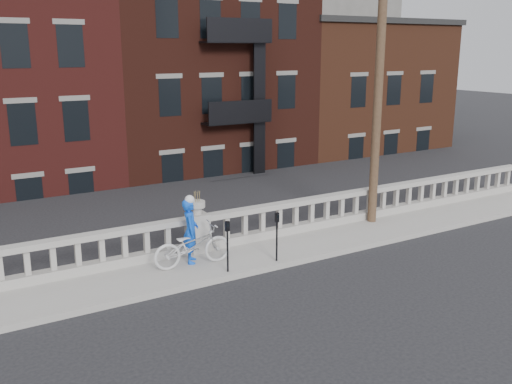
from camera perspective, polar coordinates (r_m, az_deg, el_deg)
ground at (r=13.25m, az=1.69°, el=-11.57°), size 120.00×120.00×0.00m
sidewalk at (r=15.62m, az=-4.27°, el=-7.18°), size 32.00×2.20×0.15m
balustrade at (r=16.23m, az=-5.82°, el=-4.25°), size 28.00×0.34×1.03m
planter_pedestal at (r=16.18m, az=-5.84°, el=-3.61°), size 0.55×0.55×1.76m
lower_level at (r=33.96m, az=-19.01°, el=8.18°), size 80.00×44.00×20.80m
utility_pole at (r=18.61m, az=12.26°, el=12.29°), size 1.60×0.28×10.00m
parking_meter_b at (r=14.59m, az=-2.87°, el=-4.88°), size 0.10×0.09×1.36m
parking_meter_c at (r=15.31m, az=2.10°, el=-3.94°), size 0.10×0.09×1.36m
bicycle at (r=15.17m, az=-6.38°, el=-5.34°), size 2.17×0.88×1.11m
cyclist at (r=15.32m, az=-6.57°, el=-3.89°), size 0.64×0.75×1.75m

